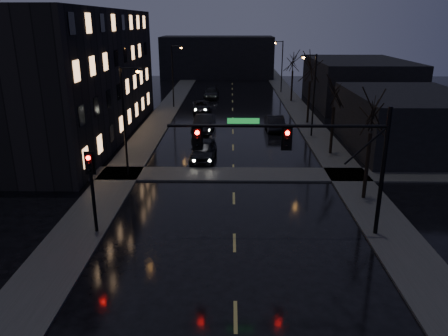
{
  "coord_description": "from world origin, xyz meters",
  "views": [
    {
      "loc": [
        -0.22,
        -12.29,
        10.98
      ],
      "look_at": [
        -0.59,
        10.69,
        3.2
      ],
      "focal_mm": 35.0,
      "sensor_mm": 36.0,
      "label": 1
    }
  ],
  "objects_px": {
    "oncoming_car_c": "(202,106)",
    "oncoming_car_d": "(211,93)",
    "oncoming_car_a": "(203,150)",
    "oncoming_car_b": "(204,123)",
    "lead_car": "(274,122)"
  },
  "relations": [
    {
      "from": "oncoming_car_b",
      "to": "oncoming_car_c",
      "type": "relative_size",
      "value": 1.05
    },
    {
      "from": "oncoming_car_a",
      "to": "oncoming_car_b",
      "type": "xyz_separation_m",
      "value": [
        -0.57,
        9.94,
        0.01
      ]
    },
    {
      "from": "oncoming_car_a",
      "to": "oncoming_car_c",
      "type": "height_order",
      "value": "oncoming_car_a"
    },
    {
      "from": "oncoming_car_c",
      "to": "lead_car",
      "type": "bearing_deg",
      "value": -55.74
    },
    {
      "from": "oncoming_car_c",
      "to": "oncoming_car_d",
      "type": "height_order",
      "value": "oncoming_car_d"
    },
    {
      "from": "oncoming_car_b",
      "to": "lead_car",
      "type": "xyz_separation_m",
      "value": [
        7.39,
        0.75,
        -0.04
      ]
    },
    {
      "from": "oncoming_car_c",
      "to": "lead_car",
      "type": "distance_m",
      "value": 12.65
    },
    {
      "from": "oncoming_car_a",
      "to": "oncoming_car_b",
      "type": "bearing_deg",
      "value": 96.21
    },
    {
      "from": "oncoming_car_b",
      "to": "lead_car",
      "type": "bearing_deg",
      "value": 11.87
    },
    {
      "from": "oncoming_car_c",
      "to": "oncoming_car_d",
      "type": "distance_m",
      "value": 10.17
    },
    {
      "from": "oncoming_car_c",
      "to": "oncoming_car_a",
      "type": "bearing_deg",
      "value": -92.57
    },
    {
      "from": "oncoming_car_b",
      "to": "lead_car",
      "type": "height_order",
      "value": "oncoming_car_b"
    },
    {
      "from": "oncoming_car_a",
      "to": "oncoming_car_d",
      "type": "relative_size",
      "value": 0.93
    },
    {
      "from": "oncoming_car_c",
      "to": "oncoming_car_d",
      "type": "bearing_deg",
      "value": 78.83
    },
    {
      "from": "oncoming_car_d",
      "to": "lead_car",
      "type": "xyz_separation_m",
      "value": [
        7.51,
        -19.69,
        0.05
      ]
    }
  ]
}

